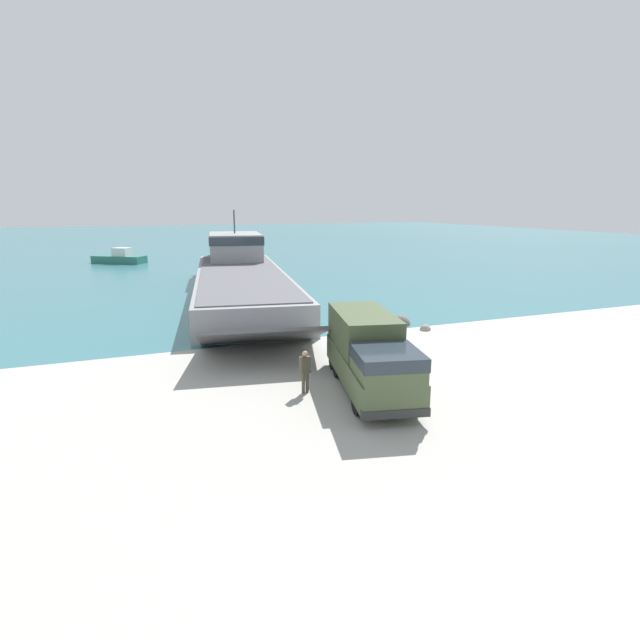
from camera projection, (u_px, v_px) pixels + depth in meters
ground_plane at (385, 374)px, 23.20m from camera, size 240.00×240.00×0.00m
water_surface at (175, 240)px, 111.62m from camera, size 240.00×180.00×0.01m
landing_craft at (240, 273)px, 45.26m from camera, size 12.71×36.84×7.22m
military_truck at (370, 353)px, 20.97m from camera, size 4.15×8.14×3.12m
soldier_on_ramp at (305, 369)px, 20.69m from camera, size 0.47×0.29×1.83m
moored_boat_a at (221, 254)px, 75.29m from camera, size 5.16×8.82×1.55m
moored_boat_c at (120, 258)px, 67.76m from camera, size 7.23×6.07×2.09m
shoreline_rock_a at (425, 330)px, 31.47m from camera, size 0.72×0.72×0.72m
shoreline_rock_b at (401, 324)px, 32.98m from camera, size 1.26×1.26×1.26m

